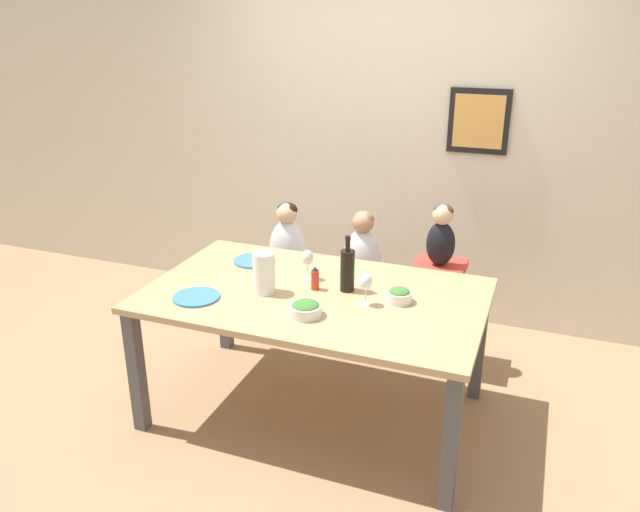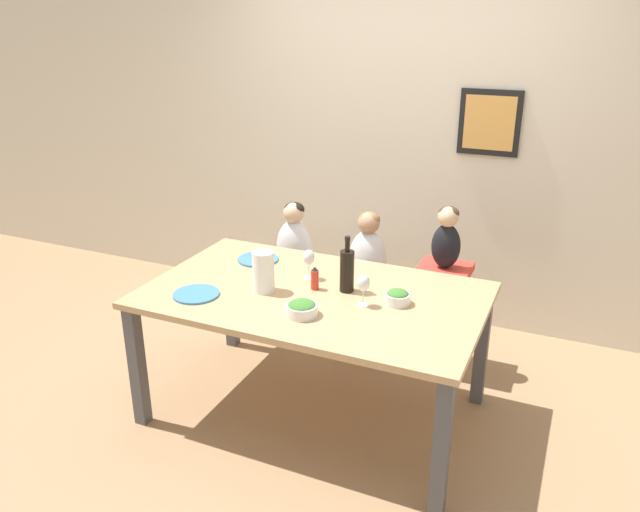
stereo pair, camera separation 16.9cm
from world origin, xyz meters
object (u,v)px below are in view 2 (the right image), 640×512
object	(u,v)px
salad_bowl_small	(398,297)
dinner_plate_front_left	(196,294)
chair_far_left	(295,285)
wine_glass_near	(363,284)
person_child_left	(294,241)
dinner_plate_back_left	(258,259)
wine_glass_far	(309,258)
chair_right_highchair	(442,290)
person_child_center	(368,253)
salad_bowl_large	(302,308)
person_baby_right	(447,236)
wine_bottle	(347,270)
chair_far_center	(366,299)
paper_towel_roll	(263,272)

from	to	relation	value
salad_bowl_small	dinner_plate_front_left	xyz separation A→B (m)	(-1.01, -0.33, -0.03)
chair_far_left	wine_glass_near	bearing A→B (deg)	-46.16
person_child_left	dinner_plate_back_left	size ratio (longest dim) A/B	2.14
person_child_left	wine_glass_far	xyz separation A→B (m)	(0.40, -0.63, 0.17)
chair_right_highchair	person_child_center	world-z (taller)	person_child_center
salad_bowl_large	dinner_plate_front_left	size ratio (longest dim) A/B	0.66
person_baby_right	dinner_plate_back_left	xyz separation A→B (m)	(-1.03, -0.51, -0.13)
person_child_left	wine_bottle	world-z (taller)	wine_bottle
chair_far_center	wine_bottle	world-z (taller)	wine_bottle
dinner_plate_front_left	person_child_center	bearing A→B (deg)	61.73
chair_right_highchair	dinner_plate_back_left	distance (m)	1.17
chair_far_center	paper_towel_roll	world-z (taller)	paper_towel_roll
person_child_center	wine_glass_near	xyz separation A→B (m)	(0.27, -0.84, 0.17)
person_child_center	salad_bowl_large	world-z (taller)	person_child_center
chair_far_left	wine_bottle	world-z (taller)	wine_bottle
chair_far_left	chair_right_highchair	world-z (taller)	chair_right_highchair
wine_bottle	wine_glass_near	size ratio (longest dim) A/B	1.80
person_baby_right	wine_bottle	bearing A→B (deg)	-117.83
wine_glass_far	salad_bowl_large	distance (m)	0.47
paper_towel_roll	wine_glass_far	xyz separation A→B (m)	(0.15, 0.25, 0.01)
person_child_left	person_baby_right	size ratio (longest dim) A/B	1.34
chair_far_center	salad_bowl_small	xyz separation A→B (m)	(0.43, -0.74, 0.41)
wine_bottle	chair_far_left	bearing A→B (deg)	133.24
chair_far_left	person_child_left	distance (m)	0.33
person_child_left	wine_glass_near	xyz separation A→B (m)	(0.80, -0.84, 0.17)
chair_far_left	wine_glass_far	bearing A→B (deg)	-57.51
chair_right_highchair	person_child_left	distance (m)	1.04
chair_far_center	wine_glass_near	distance (m)	1.01
paper_towel_roll	wine_glass_near	xyz separation A→B (m)	(0.55, 0.05, 0.01)
chair_right_highchair	person_baby_right	size ratio (longest dim) A/B	1.75
chair_far_center	paper_towel_roll	xyz separation A→B (m)	(-0.28, -0.88, 0.49)
person_child_left	chair_right_highchair	bearing A→B (deg)	-0.04
chair_far_left	person_child_center	size ratio (longest dim) A/B	0.86
salad_bowl_large	chair_far_left	bearing A→B (deg)	117.97
person_child_center	dinner_plate_back_left	bearing A→B (deg)	-136.09
wine_glass_far	dinner_plate_back_left	size ratio (longest dim) A/B	0.70
chair_right_highchair	person_child_left	world-z (taller)	person_child_left
person_baby_right	wine_glass_near	world-z (taller)	person_baby_right
chair_right_highchair	dinner_plate_front_left	distance (m)	1.54
person_child_left	wine_glass_near	distance (m)	1.17
person_child_center	wine_glass_far	xyz separation A→B (m)	(-0.13, -0.63, 0.17)
salad_bowl_small	dinner_plate_front_left	world-z (taller)	salad_bowl_small
dinner_plate_back_left	wine_bottle	bearing A→B (deg)	-16.66
chair_far_left	salad_bowl_large	size ratio (longest dim) A/B	2.80
chair_far_left	person_child_center	distance (m)	0.62
chair_right_highchair	salad_bowl_small	size ratio (longest dim) A/B	5.17
person_baby_right	dinner_plate_front_left	xyz separation A→B (m)	(-1.08, -1.08, -0.13)
chair_far_left	wine_bottle	xyz separation A→B (m)	(0.66, -0.70, 0.50)
chair_far_left	paper_towel_roll	bearing A→B (deg)	-74.00
wine_bottle	wine_glass_near	world-z (taller)	wine_bottle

